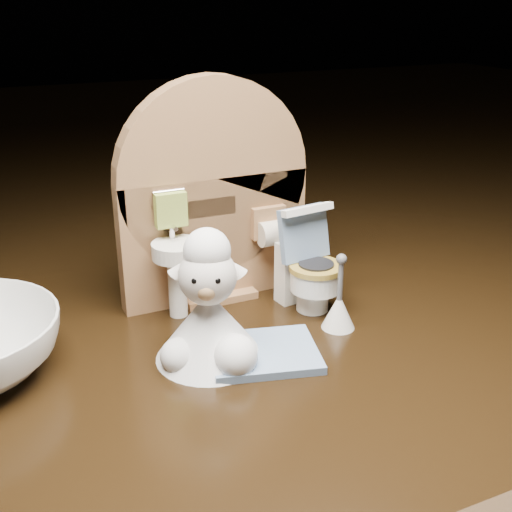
{
  "coord_description": "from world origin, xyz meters",
  "views": [
    {
      "loc": [
        -0.14,
        -0.32,
        0.2
      ],
      "look_at": [
        0.01,
        0.02,
        0.05
      ],
      "focal_mm": 45.0,
      "sensor_mm": 36.0,
      "label": 1
    }
  ],
  "objects": [
    {
      "name": "plush_lamb",
      "position": [
        -0.03,
        -0.01,
        0.03
      ],
      "size": [
        0.06,
        0.07,
        0.08
      ],
      "rotation": [
        0.0,
        0.0,
        -0.41
      ],
      "color": "white",
      "rests_on": "ground"
    },
    {
      "name": "toy_toilet",
      "position": [
        0.05,
        0.02,
        0.03
      ],
      "size": [
        0.04,
        0.05,
        0.07
      ],
      "rotation": [
        0.0,
        0.0,
        0.13
      ],
      "color": "white",
      "rests_on": "ground"
    },
    {
      "name": "backdrop_panel",
      "position": [
        -0.0,
        0.06,
        0.07
      ],
      "size": [
        0.13,
        0.05,
        0.15
      ],
      "color": "#91643F",
      "rests_on": "ground"
    },
    {
      "name": "bath_mat",
      "position": [
        -0.0,
        -0.02,
        0.0
      ],
      "size": [
        0.07,
        0.06,
        0.0
      ],
      "primitive_type": "cube",
      "rotation": [
        0.0,
        0.0,
        -0.25
      ],
      "color": "#6C87AA",
      "rests_on": "ground"
    },
    {
      "name": "toilet_brush",
      "position": [
        0.05,
        -0.01,
        0.01
      ],
      "size": [
        0.02,
        0.02,
        0.05
      ],
      "color": "white",
      "rests_on": "ground"
    }
  ]
}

